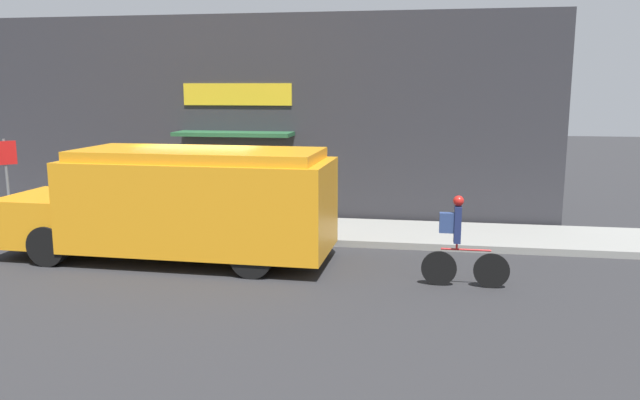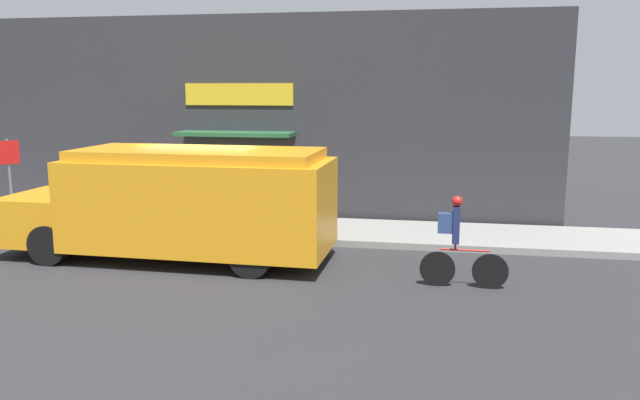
# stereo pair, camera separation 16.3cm
# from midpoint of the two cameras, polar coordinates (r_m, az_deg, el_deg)

# --- Properties ---
(ground_plane) EXTENTS (70.00, 70.00, 0.00)m
(ground_plane) POSITION_cam_midpoint_polar(r_m,az_deg,el_deg) (14.79, -10.41, -3.76)
(ground_plane) COLOR #2B2B2D
(sidewalk) EXTENTS (28.00, 2.42, 0.16)m
(sidewalk) POSITION_cam_midpoint_polar(r_m,az_deg,el_deg) (15.88, -8.95, -2.46)
(sidewalk) COLOR gray
(sidewalk) RESTS_ON ground_plane
(storefront) EXTENTS (16.67, 1.05, 5.42)m
(storefront) POSITION_cam_midpoint_polar(r_m,az_deg,el_deg) (16.87, -7.67, 7.34)
(storefront) COLOR #2D2D33
(storefront) RESTS_ON ground_plane
(school_bus) EXTENTS (6.93, 2.73, 2.31)m
(school_bus) POSITION_cam_midpoint_polar(r_m,az_deg,el_deg) (13.12, -12.94, -0.26)
(school_bus) COLOR orange
(school_bus) RESTS_ON ground_plane
(cyclist) EXTENTS (1.56, 0.20, 1.66)m
(cyclist) POSITION_cam_midpoint_polar(r_m,az_deg,el_deg) (11.40, 12.22, -3.90)
(cyclist) COLOR black
(cyclist) RESTS_ON ground_plane
(stop_sign_post) EXTENTS (0.45, 0.45, 2.10)m
(stop_sign_post) POSITION_cam_midpoint_polar(r_m,az_deg,el_deg) (17.77, -27.05, 2.76)
(stop_sign_post) COLOR slate
(stop_sign_post) RESTS_ON sidewalk
(trash_bin) EXTENTS (0.60, 0.60, 0.90)m
(trash_bin) POSITION_cam_midpoint_polar(r_m,az_deg,el_deg) (16.68, -17.65, -0.35)
(trash_bin) COLOR #38383D
(trash_bin) RESTS_ON sidewalk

